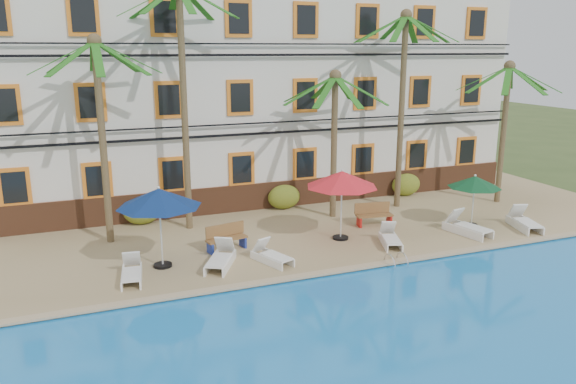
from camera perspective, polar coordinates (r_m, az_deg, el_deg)
name	(u,v)px	position (r m, az deg, el deg)	size (l,w,h in m)	color
ground	(344,266)	(19.55, 5.66, -7.49)	(100.00, 100.00, 0.00)	#384C23
pool_deck	(290,222)	(23.80, 0.20, -3.07)	(30.00, 12.00, 0.25)	tan
swimming_pool	(481,368)	(14.30, 19.05, -16.53)	(26.00, 12.00, 0.20)	#1C7ED4
pool_coping	(356,268)	(18.71, 6.94, -7.64)	(30.00, 0.35, 0.06)	tan
hotel_building	(252,89)	(27.46, -3.69, 10.40)	(25.40, 6.44, 10.22)	silver
palm_a	(100,111)	(21.09, -18.55, 7.82)	(4.48, 4.48, 7.52)	brown
palm_b	(183,76)	(21.92, -10.64, 11.47)	(4.48, 4.48, 9.49)	brown
palm_c	(334,121)	(23.43, 4.74, 7.17)	(4.48, 4.48, 6.20)	brown
palm_d	(403,84)	(25.30, 11.58, 10.69)	(4.48, 4.48, 8.64)	brown
palm_e	(505,111)	(27.53, 21.22, 7.71)	(4.48, 4.48, 6.51)	brown
shrub_left	(142,211)	(23.73, -14.62, -1.90)	(1.50, 0.90, 1.10)	#1A5718
shrub_mid	(284,197)	(25.17, -0.41, -0.50)	(1.50, 0.90, 1.10)	#1A5718
shrub_right	(406,185)	(28.04, 11.90, 0.73)	(1.50, 0.90, 1.10)	#1A5718
umbrella_blue	(159,198)	(18.49, -12.98, -0.61)	(2.75, 2.75, 2.74)	black
umbrella_red	(342,179)	(20.83, 5.50, 1.28)	(2.72, 2.72, 2.71)	black
umbrella_green	(475,182)	(23.69, 18.44, 0.96)	(2.13, 2.13, 2.14)	black
lounger_a	(132,272)	(18.29, -15.60, -7.85)	(0.83, 1.75, 0.79)	white
lounger_b	(221,258)	(18.80, -6.86, -6.69)	(1.47, 1.95, 0.88)	white
lounger_c	(271,255)	(19.02, -1.70, -6.44)	(1.13, 1.75, 0.78)	white
lounger_d	(390,238)	(21.01, 10.36, -4.63)	(1.13, 1.77, 0.79)	white
lounger_e	(467,226)	(22.92, 17.70, -3.36)	(1.09, 2.05, 0.92)	white
lounger_f	(524,221)	(24.40, 22.87, -2.77)	(1.19, 2.01, 0.90)	white
bench_left	(226,237)	(20.23, -6.35, -4.58)	(1.56, 0.77, 0.93)	olive
bench_right	(374,214)	(23.14, 8.71, -2.22)	(1.56, 0.70, 0.93)	olive
pool_ladder	(396,264)	(19.34, 10.90, -7.15)	(0.54, 0.74, 0.74)	silver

